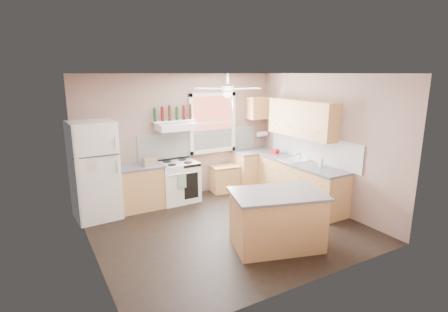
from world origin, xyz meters
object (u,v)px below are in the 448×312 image
refrigerator (94,170)px  toaster (149,161)px  cart (225,179)px  stove (178,182)px  island (277,221)px

refrigerator → toaster: bearing=-7.2°
cart → stove: bearing=-171.4°
refrigerator → cart: 2.94m
toaster → stove: 0.86m
refrigerator → cart: bearing=-2.0°
toaster → stove: toaster is taller
refrigerator → stove: size_ratio=2.16×
island → cart: bearing=94.2°
cart → island: 2.79m
stove → island: 2.73m
refrigerator → cart: (2.88, 0.09, -0.62)m
stove → island: size_ratio=0.64×
toaster → island: 2.90m
refrigerator → stove: bearing=-2.4°
refrigerator → stove: (1.69, 0.04, -0.50)m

